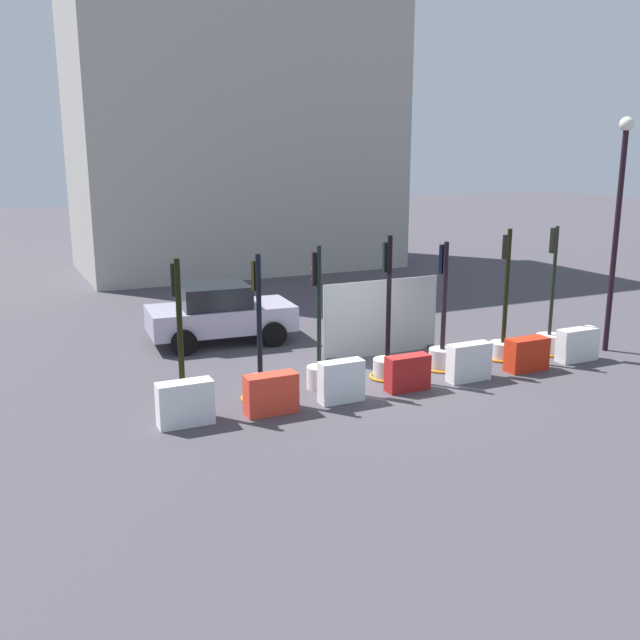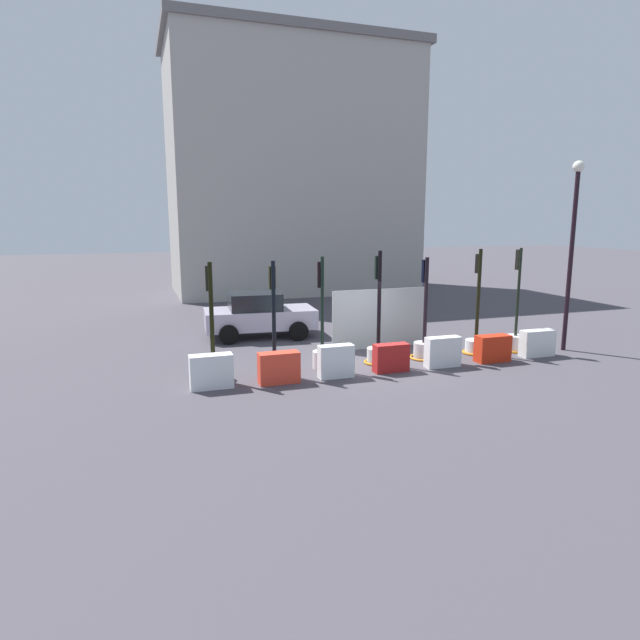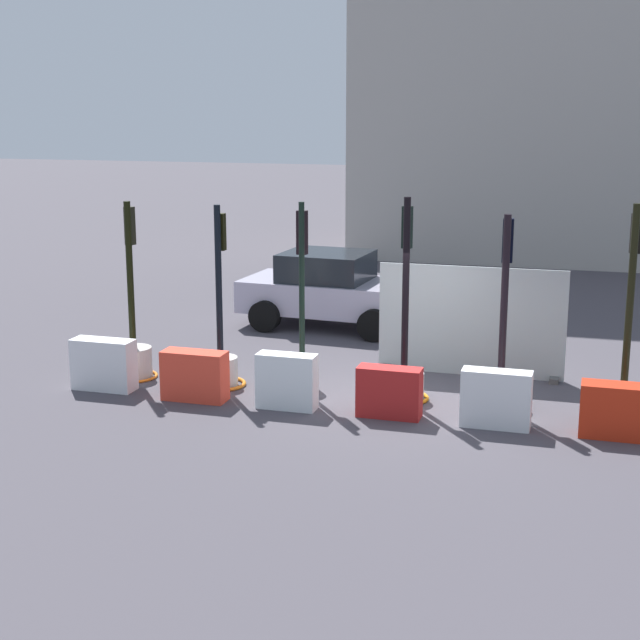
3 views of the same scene
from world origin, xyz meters
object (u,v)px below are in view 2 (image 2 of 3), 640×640
object	(u,v)px
traffic_light_0	(213,359)
construction_barrier_6	(537,343)
traffic_light_6	(515,336)
construction_barrier_0	(211,371)
traffic_light_4	(424,342)
construction_barrier_1	(279,368)
street_lamp_post	(573,237)
construction_barrier_4	(443,352)
traffic_light_1	(274,354)
traffic_light_2	(322,345)
construction_barrier_3	(391,358)
traffic_light_5	(476,337)
traffic_light_3	(378,345)
construction_barrier_5	(493,348)
car_silver_hatchback	(259,315)
construction_barrier_2	(336,361)

from	to	relation	value
traffic_light_0	construction_barrier_6	xyz separation A→B (m)	(10.12, -0.80, -0.14)
traffic_light_6	construction_barrier_0	world-z (taller)	traffic_light_6
construction_barrier_0	traffic_light_0	bearing A→B (deg)	78.86
traffic_light_4	construction_barrier_1	xyz separation A→B (m)	(-4.96, -1.05, -0.12)
traffic_light_4	street_lamp_post	world-z (taller)	street_lamp_post
construction_barrier_4	street_lamp_post	size ratio (longest dim) A/B	0.17
traffic_light_1	traffic_light_0	bearing A→B (deg)	178.91
traffic_light_2	construction_barrier_3	distance (m)	2.03
traffic_light_0	traffic_light_4	distance (m)	6.57
traffic_light_6	traffic_light_0	bearing A→B (deg)	-179.82
traffic_light_2	traffic_light_4	bearing A→B (deg)	0.50
traffic_light_5	construction_barrier_6	world-z (taller)	traffic_light_5
traffic_light_0	construction_barrier_1	xyz separation A→B (m)	(1.60, -0.94, -0.14)
traffic_light_5	construction_barrier_6	bearing A→B (deg)	-30.01
traffic_light_1	traffic_light_3	bearing A→B (deg)	1.77
construction_barrier_0	street_lamp_post	size ratio (longest dim) A/B	0.18
traffic_light_2	construction_barrier_5	distance (m)	5.30
traffic_light_3	traffic_light_4	distance (m)	1.60
traffic_light_1	construction_barrier_4	size ratio (longest dim) A/B	2.99
traffic_light_3	construction_barrier_1	bearing A→B (deg)	-163.33
construction_barrier_1	construction_barrier_5	world-z (taller)	construction_barrier_1
traffic_light_0	traffic_light_3	bearing A→B (deg)	0.79
car_silver_hatchback	street_lamp_post	distance (m)	11.03
construction_barrier_4	street_lamp_post	bearing A→B (deg)	6.09
traffic_light_5	construction_barrier_6	xyz separation A→B (m)	(1.63, -0.94, -0.12)
traffic_light_1	construction_barrier_3	distance (m)	3.33
traffic_light_3	traffic_light_5	size ratio (longest dim) A/B	1.00
street_lamp_post	traffic_light_1	bearing A→B (deg)	177.86
construction_barrier_3	construction_barrier_0	bearing A→B (deg)	178.98
traffic_light_2	construction_barrier_6	distance (m)	7.01
car_silver_hatchback	construction_barrier_4	bearing A→B (deg)	-54.30
traffic_light_0	traffic_light_3	distance (m)	4.97
construction_barrier_3	street_lamp_post	world-z (taller)	street_lamp_post
street_lamp_post	car_silver_hatchback	bearing A→B (deg)	149.77
traffic_light_3	construction_barrier_6	world-z (taller)	traffic_light_3
traffic_light_1	traffic_light_4	size ratio (longest dim) A/B	1.01
construction_barrier_4	construction_barrier_5	size ratio (longest dim) A/B	1.00
traffic_light_4	construction_barrier_4	world-z (taller)	traffic_light_4
construction_barrier_1	construction_barrier_3	distance (m)	3.32
construction_barrier_2	car_silver_hatchback	world-z (taller)	car_silver_hatchback
traffic_light_2	construction_barrier_3	world-z (taller)	traffic_light_2
construction_barrier_5	construction_barrier_6	xyz separation A→B (m)	(1.75, 0.09, 0.02)
traffic_light_5	street_lamp_post	bearing A→B (deg)	-10.04
construction_barrier_0	construction_barrier_4	distance (m)	6.76
construction_barrier_3	traffic_light_5	bearing A→B (deg)	16.35
traffic_light_3	traffic_light_6	distance (m)	4.97
traffic_light_5	construction_barrier_5	bearing A→B (deg)	-96.42
construction_barrier_0	car_silver_hatchback	bearing A→B (deg)	66.33
traffic_light_3	traffic_light_6	size ratio (longest dim) A/B	1.00
traffic_light_1	construction_barrier_0	distance (m)	2.03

